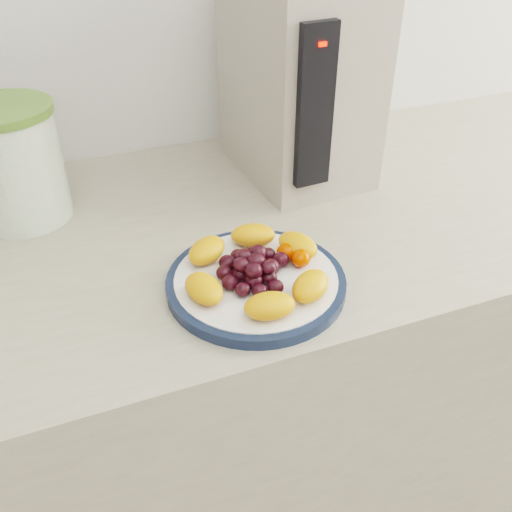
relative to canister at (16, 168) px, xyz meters
name	(u,v)px	position (x,y,z in m)	size (l,w,h in m)	color
counter	(261,405)	(0.34, -0.13, -0.53)	(3.50, 0.60, 0.90)	#ACA58D
cabinet_face	(261,414)	(0.34, -0.13, -0.56)	(3.48, 0.58, 0.84)	brown
plate_rim	(256,283)	(0.26, -0.30, -0.07)	(0.23, 0.23, 0.01)	#15233D
plate_face	(256,282)	(0.26, -0.30, -0.07)	(0.21, 0.21, 0.02)	white
canister	(16,168)	(0.00, 0.00, 0.00)	(0.14, 0.14, 0.16)	#386A14
canister_lid	(0,110)	(0.00, 0.00, 0.09)	(0.14, 0.14, 0.01)	#5B7D32
appliance_body	(298,80)	(0.45, 0.00, 0.08)	(0.18, 0.26, 0.32)	#A79C8E
appliance_panel	(314,108)	(0.41, -0.14, 0.08)	(0.05, 0.02, 0.24)	black
appliance_led	(322,44)	(0.42, -0.15, 0.17)	(0.01, 0.01, 0.01)	#FF0C05
fruit_plate	(259,266)	(0.27, -0.29, -0.05)	(0.20, 0.20, 0.04)	orange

